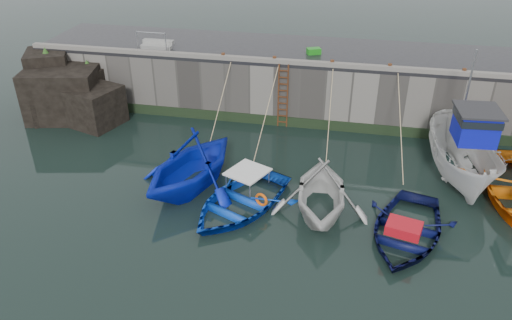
% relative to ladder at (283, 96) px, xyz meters
% --- Properties ---
extents(ground, '(120.00, 120.00, 0.00)m').
position_rel_ladder_xyz_m(ground, '(2.00, -9.91, -1.59)').
color(ground, black).
rests_on(ground, ground).
extents(quay_back, '(30.00, 5.00, 3.00)m').
position_rel_ladder_xyz_m(quay_back, '(2.00, 2.59, -0.09)').
color(quay_back, slate).
rests_on(quay_back, ground).
extents(road_back, '(30.00, 5.00, 0.16)m').
position_rel_ladder_xyz_m(road_back, '(2.00, 2.59, 1.49)').
color(road_back, black).
rests_on(road_back, quay_back).
extents(kerb_back, '(30.00, 0.30, 0.20)m').
position_rel_ladder_xyz_m(kerb_back, '(2.00, 0.24, 1.67)').
color(kerb_back, slate).
rests_on(kerb_back, road_back).
extents(algae_back, '(30.00, 0.08, 0.50)m').
position_rel_ladder_xyz_m(algae_back, '(2.00, 0.05, -1.34)').
color(algae_back, black).
rests_on(algae_back, ground).
extents(rock_outcrop, '(5.85, 4.24, 3.41)m').
position_rel_ladder_xyz_m(rock_outcrop, '(-10.92, -0.80, -0.33)').
color(rock_outcrop, black).
rests_on(rock_outcrop, ground).
extents(ladder, '(0.51, 0.08, 3.20)m').
position_rel_ladder_xyz_m(ladder, '(0.00, 0.00, 0.00)').
color(ladder, '#3F1E0F').
rests_on(ladder, ground).
extents(boat_near_white, '(5.89, 6.32, 2.71)m').
position_rel_ladder_xyz_m(boat_near_white, '(-2.68, -6.16, -1.59)').
color(boat_near_white, '#0D23C6').
rests_on(boat_near_white, ground).
extents(boat_near_white_rope, '(0.04, 4.56, 3.10)m').
position_rel_ladder_xyz_m(boat_near_white_rope, '(-2.68, -1.79, -1.59)').
color(boat_near_white_rope, tan).
rests_on(boat_near_white_rope, ground).
extents(boat_near_blue, '(5.20, 5.89, 1.01)m').
position_rel_ladder_xyz_m(boat_near_blue, '(-0.48, -7.15, -1.59)').
color(boat_near_blue, blue).
rests_on(boat_near_blue, ground).
extents(boat_near_blue_rope, '(0.04, 5.41, 3.10)m').
position_rel_ladder_xyz_m(boat_near_blue_rope, '(-0.48, -2.28, -1.59)').
color(boat_near_blue_rope, tan).
rests_on(boat_near_blue_rope, ground).
extents(boat_near_blacktrim, '(4.19, 4.76, 2.36)m').
position_rel_ladder_xyz_m(boat_near_blacktrim, '(2.48, -6.82, -1.59)').
color(boat_near_blacktrim, silver).
rests_on(boat_near_blacktrim, ground).
extents(boat_near_blacktrim_rope, '(0.04, 5.12, 3.10)m').
position_rel_ladder_xyz_m(boat_near_blacktrim_rope, '(2.48, -2.12, -1.59)').
color(boat_near_blacktrim_rope, tan).
rests_on(boat_near_blacktrim_rope, ground).
extents(boat_near_navy, '(4.45, 5.43, 0.98)m').
position_rel_ladder_xyz_m(boat_near_navy, '(5.52, -7.68, -1.59)').
color(boat_near_navy, '#090E3E').
rests_on(boat_near_navy, ground).
extents(boat_near_navy_rope, '(0.04, 5.87, 3.10)m').
position_rel_ladder_xyz_m(boat_near_navy_rope, '(5.52, -2.54, -1.59)').
color(boat_near_navy_rope, tan).
rests_on(boat_near_navy_rope, ground).
extents(boat_far_white, '(2.79, 6.28, 5.36)m').
position_rel_ladder_xyz_m(boat_far_white, '(7.88, -3.30, -0.59)').
color(boat_far_white, silver).
rests_on(boat_far_white, ground).
extents(fish_crate, '(0.76, 0.62, 0.29)m').
position_rel_ladder_xyz_m(fish_crate, '(1.19, 1.95, 1.71)').
color(fish_crate, '#1A8518').
rests_on(fish_crate, road_back).
extents(railing, '(1.60, 1.05, 1.00)m').
position_rel_ladder_xyz_m(railing, '(-6.75, 1.33, 1.77)').
color(railing, '#A5A8AD').
rests_on(railing, road_back).
extents(bollard_a, '(0.18, 0.18, 0.28)m').
position_rel_ladder_xyz_m(bollard_a, '(-3.00, 0.34, 1.71)').
color(bollard_a, '#3F1E0F').
rests_on(bollard_a, road_back).
extents(bollard_b, '(0.18, 0.18, 0.28)m').
position_rel_ladder_xyz_m(bollard_b, '(-0.50, 0.34, 1.71)').
color(bollard_b, '#3F1E0F').
rests_on(bollard_b, road_back).
extents(bollard_c, '(0.18, 0.18, 0.28)m').
position_rel_ladder_xyz_m(bollard_c, '(2.20, 0.34, 1.71)').
color(bollard_c, '#3F1E0F').
rests_on(bollard_c, road_back).
extents(bollard_d, '(0.18, 0.18, 0.28)m').
position_rel_ladder_xyz_m(bollard_d, '(4.80, 0.34, 1.71)').
color(bollard_d, '#3F1E0F').
rests_on(bollard_d, road_back).
extents(bollard_e, '(0.18, 0.18, 0.28)m').
position_rel_ladder_xyz_m(bollard_e, '(8.00, 0.34, 1.71)').
color(bollard_e, '#3F1E0F').
rests_on(bollard_e, road_back).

